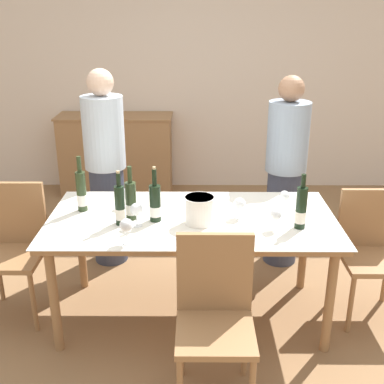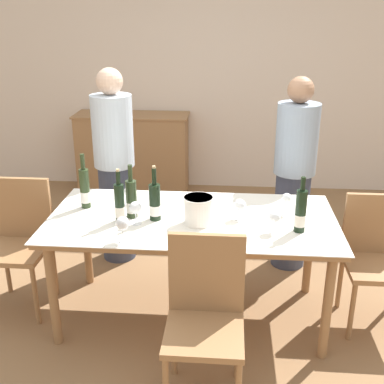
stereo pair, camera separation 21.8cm
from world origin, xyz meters
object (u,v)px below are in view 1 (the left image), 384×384
at_px(wine_bottle_1, 131,201).
at_px(wine_glass_4, 126,194).
at_px(dining_table, 192,227).
at_px(wine_bottle_3, 155,203).
at_px(wine_bottle_2, 120,206).
at_px(chair_near_front, 215,309).
at_px(wine_glass_0, 240,205).
at_px(ice_bucket, 199,209).
at_px(person_host, 106,170).
at_px(wine_glass_2, 284,197).
at_px(wine_bottle_0, 301,209).
at_px(person_guest_left, 285,174).
at_px(wine_glass_3, 136,210).
at_px(chair_right_end, 371,245).
at_px(wine_glass_1, 126,226).
at_px(chair_left_end, 14,241).
at_px(wine_bottle_4, 81,192).
at_px(sideboard_cabinet, 117,155).
at_px(wine_glass_5, 276,215).

bearing_deg(wine_bottle_1, wine_glass_4, 106.53).
distance_m(dining_table, wine_bottle_3, 0.31).
bearing_deg(wine_bottle_2, chair_near_front, -45.26).
relative_size(wine_glass_0, chair_near_front, 0.15).
xyz_separation_m(ice_bucket, person_host, (-0.75, 0.91, -0.04)).
bearing_deg(wine_bottle_3, wine_bottle_2, -164.94).
distance_m(wine_bottle_2, wine_glass_2, 1.10).
distance_m(ice_bucket, wine_bottle_1, 0.45).
height_order(wine_bottle_1, wine_glass_2, wine_bottle_1).
relative_size(ice_bucket, wine_glass_4, 1.42).
bearing_deg(person_host, ice_bucket, -50.28).
relative_size(wine_bottle_0, person_guest_left, 0.22).
height_order(dining_table, wine_bottle_1, wine_bottle_1).
relative_size(wine_glass_3, chair_right_end, 0.17).
height_order(wine_bottle_3, wine_glass_1, wine_bottle_3).
relative_size(dining_table, wine_bottle_0, 5.33).
xyz_separation_m(chair_right_end, chair_left_end, (-2.48, 0.00, 0.03)).
xyz_separation_m(wine_bottle_3, wine_glass_3, (-0.11, -0.08, -0.01)).
bearing_deg(wine_bottle_3, wine_glass_2, 10.56).
bearing_deg(wine_glass_3, wine_glass_1, -96.64).
distance_m(wine_bottle_0, wine_bottle_4, 1.45).
bearing_deg(chair_near_front, wine_glass_1, 147.69).
distance_m(dining_table, chair_near_front, 0.73).
distance_m(dining_table, ice_bucket, 0.19).
xyz_separation_m(wine_glass_3, chair_left_end, (-0.89, 0.22, -0.33)).
distance_m(wine_bottle_3, chair_right_end, 1.53).
bearing_deg(chair_right_end, wine_glass_4, 176.80).
bearing_deg(wine_glass_1, wine_glass_3, 83.36).
bearing_deg(wine_glass_1, wine_bottle_2, 105.96).
bearing_deg(wine_glass_3, wine_glass_2, 13.88).
relative_size(sideboard_cabinet, wine_bottle_0, 3.65).
distance_m(wine_glass_3, chair_left_end, 0.98).
height_order(wine_glass_5, chair_left_end, chair_left_end).
bearing_deg(wine_bottle_4, chair_near_front, -42.88).
height_order(sideboard_cabinet, wine_bottle_4, wine_bottle_4).
distance_m(wine_bottle_1, chair_right_end, 1.68).
bearing_deg(chair_near_front, person_host, 118.89).
height_order(sideboard_cabinet, wine_glass_3, sideboard_cabinet).
height_order(dining_table, wine_bottle_4, wine_bottle_4).
distance_m(sideboard_cabinet, chair_near_front, 3.30).
height_order(wine_bottle_1, chair_right_end, wine_bottle_1).
height_order(wine_glass_0, person_guest_left, person_guest_left).
bearing_deg(wine_glass_5, dining_table, 161.12).
bearing_deg(wine_bottle_2, ice_bucket, 1.98).
bearing_deg(wine_bottle_3, wine_glass_0, 4.63).
distance_m(wine_bottle_0, wine_glass_5, 0.16).
xyz_separation_m(wine_bottle_2, wine_glass_0, (0.77, 0.10, -0.03)).
bearing_deg(wine_glass_2, wine_bottle_3, -169.44).
height_order(wine_glass_5, person_guest_left, person_guest_left).
distance_m(chair_near_front, person_guest_left, 1.65).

